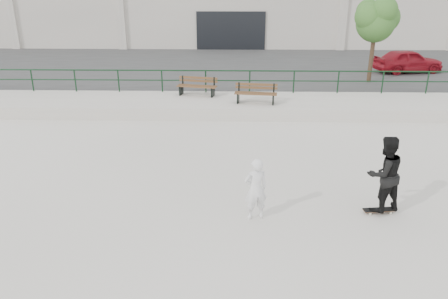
{
  "coord_description": "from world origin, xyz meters",
  "views": [
    {
      "loc": [
        0.32,
        -8.8,
        5.34
      ],
      "look_at": [
        0.05,
        2.0,
        1.12
      ],
      "focal_mm": 35.0,
      "sensor_mm": 36.0,
      "label": 1
    }
  ],
  "objects_px": {
    "tree": "(377,18)",
    "skateboard": "(379,210)",
    "bench_right": "(256,94)",
    "red_car": "(408,61)",
    "bench_left": "(197,86)",
    "standing_skater": "(384,174)",
    "seated_skater": "(256,189)"
  },
  "relations": [
    {
      "from": "bench_left",
      "to": "skateboard",
      "type": "relative_size",
      "value": 2.29
    },
    {
      "from": "red_car",
      "to": "seated_skater",
      "type": "height_order",
      "value": "red_car"
    },
    {
      "from": "seated_skater",
      "to": "red_car",
      "type": "bearing_deg",
      "value": -136.45
    },
    {
      "from": "bench_left",
      "to": "tree",
      "type": "height_order",
      "value": "tree"
    },
    {
      "from": "tree",
      "to": "seated_skater",
      "type": "height_order",
      "value": "tree"
    },
    {
      "from": "bench_right",
      "to": "red_car",
      "type": "bearing_deg",
      "value": 44.68
    },
    {
      "from": "bench_left",
      "to": "standing_skater",
      "type": "height_order",
      "value": "standing_skater"
    },
    {
      "from": "seated_skater",
      "to": "bench_left",
      "type": "bearing_deg",
      "value": -93.37
    },
    {
      "from": "bench_right",
      "to": "tree",
      "type": "distance_m",
      "value": 7.74
    },
    {
      "from": "tree",
      "to": "seated_skater",
      "type": "bearing_deg",
      "value": -116.13
    },
    {
      "from": "red_car",
      "to": "skateboard",
      "type": "height_order",
      "value": "red_car"
    },
    {
      "from": "red_car",
      "to": "bench_left",
      "type": "bearing_deg",
      "value": 103.88
    },
    {
      "from": "bench_right",
      "to": "standing_skater",
      "type": "xyz_separation_m",
      "value": [
        2.68,
        -8.31,
        0.14
      ]
    },
    {
      "from": "bench_right",
      "to": "tree",
      "type": "height_order",
      "value": "tree"
    },
    {
      "from": "skateboard",
      "to": "bench_left",
      "type": "bearing_deg",
      "value": 111.49
    },
    {
      "from": "standing_skater",
      "to": "skateboard",
      "type": "bearing_deg",
      "value": 180.0
    },
    {
      "from": "tree",
      "to": "bench_left",
      "type": "bearing_deg",
      "value": -160.83
    },
    {
      "from": "bench_left",
      "to": "skateboard",
      "type": "height_order",
      "value": "bench_left"
    },
    {
      "from": "skateboard",
      "to": "seated_skater",
      "type": "xyz_separation_m",
      "value": [
        -3.05,
        -0.32,
        0.69
      ]
    },
    {
      "from": "red_car",
      "to": "tree",
      "type": "bearing_deg",
      "value": 120.14
    },
    {
      "from": "skateboard",
      "to": "seated_skater",
      "type": "relative_size",
      "value": 0.52
    },
    {
      "from": "bench_right",
      "to": "bench_left",
      "type": "bearing_deg",
      "value": 160.94
    },
    {
      "from": "skateboard",
      "to": "seated_skater",
      "type": "bearing_deg",
      "value": 178.67
    },
    {
      "from": "bench_right",
      "to": "seated_skater",
      "type": "bearing_deg",
      "value": -85.45
    },
    {
      "from": "bench_right",
      "to": "tree",
      "type": "relative_size",
      "value": 0.44
    },
    {
      "from": "red_car",
      "to": "skateboard",
      "type": "bearing_deg",
      "value": 146.13
    },
    {
      "from": "skateboard",
      "to": "standing_skater",
      "type": "bearing_deg",
      "value": 0.0
    },
    {
      "from": "bench_left",
      "to": "standing_skater",
      "type": "relative_size",
      "value": 0.97
    },
    {
      "from": "bench_left",
      "to": "seated_skater",
      "type": "relative_size",
      "value": 1.2
    },
    {
      "from": "tree",
      "to": "skateboard",
      "type": "xyz_separation_m",
      "value": [
        -3.23,
        -12.5,
        -3.51
      ]
    },
    {
      "from": "red_car",
      "to": "standing_skater",
      "type": "distance_m",
      "value": 16.19
    },
    {
      "from": "bench_right",
      "to": "red_car",
      "type": "distance_m",
      "value": 11.0
    }
  ]
}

